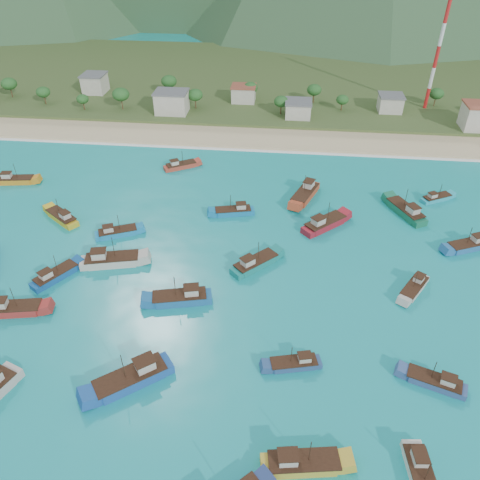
# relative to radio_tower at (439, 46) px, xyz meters

# --- Properties ---
(ground) EXTENTS (600.00, 600.00, 0.00)m
(ground) POSITION_rel_radio_tower_xyz_m (-64.18, -108.00, -22.86)
(ground) COLOR #0B7482
(ground) RESTS_ON ground
(beach) EXTENTS (400.00, 18.00, 1.20)m
(beach) POSITION_rel_radio_tower_xyz_m (-64.18, -29.00, -22.86)
(beach) COLOR beige
(beach) RESTS_ON ground
(land) EXTENTS (400.00, 110.00, 2.40)m
(land) POSITION_rel_radio_tower_xyz_m (-64.18, 32.00, -22.86)
(land) COLOR #385123
(land) RESTS_ON ground
(surf_line) EXTENTS (400.00, 2.50, 0.08)m
(surf_line) POSITION_rel_radio_tower_xyz_m (-64.18, -38.50, -22.86)
(surf_line) COLOR white
(surf_line) RESTS_ON ground
(village) EXTENTS (217.32, 30.44, 7.65)m
(village) POSITION_rel_radio_tower_xyz_m (-56.39, -8.09, -18.12)
(village) COLOR beige
(village) RESTS_ON ground
(vegetation) EXTENTS (277.01, 25.61, 9.08)m
(vegetation) POSITION_rel_radio_tower_xyz_m (-61.79, -4.45, -17.71)
(vegetation) COLOR #235623
(vegetation) RESTS_ON ground
(radio_tower) EXTENTS (1.20, 1.20, 42.52)m
(radio_tower) POSITION_rel_radio_tower_xyz_m (0.00, 0.00, 0.00)
(radio_tower) COLOR red
(radio_tower) RESTS_ON ground
(boat_0) EXTENTS (9.64, 5.63, 5.47)m
(boat_0) POSITION_rel_radio_tower_xyz_m (-23.34, -121.52, -22.26)
(boat_0) COLOR #324D82
(boat_0) RESTS_ON ground
(boat_2) EXTENTS (3.83, 10.01, 5.78)m
(boat_2) POSITION_rel_radio_tower_xyz_m (-28.60, -137.24, -22.20)
(boat_2) COLOR beige
(boat_2) RESTS_ON ground
(boat_3) EXTENTS (11.21, 4.87, 6.41)m
(boat_3) POSITION_rel_radio_tower_xyz_m (-44.29, -137.17, -22.09)
(boat_3) COLOR gold
(boat_3) RESTS_ON ground
(boat_4) EXTENTS (10.03, 8.55, 6.06)m
(boat_4) POSITION_rel_radio_tower_xyz_m (-101.45, -82.30, -22.15)
(boat_4) COLOR gold
(boat_4) RESTS_ON ground
(boat_5) EXTENTS (8.50, 6.11, 4.92)m
(boat_5) POSITION_rel_radio_tower_xyz_m (-9.91, -63.27, -22.36)
(boat_5) COLOR #22A0B6
(boat_5) RESTS_ON ground
(boat_8) EXTENTS (7.87, 9.85, 5.84)m
(boat_8) POSITION_rel_radio_tower_xyz_m (-93.98, -103.06, -22.19)
(boat_8) COLOR #114A8B
(boat_8) RESTS_ON ground
(boat_11) EXTENTS (12.42, 10.73, 7.53)m
(boat_11) POSITION_rel_radio_tower_xyz_m (-71.03, -126.15, -21.88)
(boat_11) COLOR #194A99
(boat_11) RESTS_ON ground
(boat_12) EXTENTS (11.91, 5.88, 6.76)m
(boat_12) POSITION_rel_radio_tower_xyz_m (-67.22, -107.07, -22.02)
(boat_12) COLOR #195A95
(boat_12) RESTS_ON ground
(boat_13) EXTENTS (8.71, 12.24, 7.07)m
(boat_13) POSITION_rel_radio_tower_xyz_m (-19.03, -71.01, -21.97)
(boat_13) COLOR #146445
(boat_13) RESTS_ON ground
(boat_14) EXTENTS (10.69, 4.53, 6.12)m
(boat_14) POSITION_rel_radio_tower_xyz_m (-121.70, -65.89, -22.14)
(boat_14) COLOR orange
(boat_14) RESTS_ON ground
(boat_15) EXTENTS (8.95, 4.46, 5.08)m
(boat_15) POSITION_rel_radio_tower_xyz_m (-45.45, -120.22, -22.33)
(boat_15) COLOR navy
(boat_15) RESTS_ON ground
(boat_16) EXTENTS (10.09, 9.97, 6.47)m
(boat_16) POSITION_rel_radio_tower_xyz_m (-53.97, -95.07, -22.08)
(boat_16) COLOR #12756F
(boat_16) RESTS_ON ground
(boat_17) EXTENTS (10.12, 5.01, 5.75)m
(boat_17) POSITION_rel_radio_tower_xyz_m (-60.79, -75.19, -22.21)
(boat_17) COLOR #0F70A9
(boat_17) RESTS_ON ground
(boat_20) EXTENTS (12.80, 6.38, 7.26)m
(boat_20) POSITION_rel_radio_tower_xyz_m (-84.18, -97.35, -21.93)
(boat_20) COLOR #BCB7AA
(boat_20) RESTS_ON ground
(boat_21) EXTENTS (11.09, 10.56, 6.99)m
(boat_21) POSITION_rel_radio_tower_xyz_m (-38.99, -78.73, -21.98)
(boat_21) COLOR maroon
(boat_21) RESTS_ON ground
(boat_22) EXTENTS (7.94, 12.87, 7.32)m
(boat_22) POSITION_rel_radio_tower_xyz_m (-43.39, -65.43, -21.92)
(boat_22) COLOR #AD4023
(boat_22) RESTS_ON ground
(boat_24) EXTENTS (9.50, 7.13, 5.54)m
(boat_24) POSITION_rel_radio_tower_xyz_m (-78.81, -52.57, -22.25)
(boat_24) COLOR #AA3B2A
(boat_24) RESTS_ON ground
(boat_26) EXTENTS (7.22, 9.04, 5.36)m
(boat_26) POSITION_rel_radio_tower_xyz_m (-22.25, -99.05, -22.28)
(boat_26) COLOR #BCB5AB
(boat_26) RESTS_ON ground
(boat_28) EXTENTS (11.31, 5.18, 6.44)m
(boat_28) POSITION_rel_radio_tower_xyz_m (-97.62, -113.23, -22.08)
(boat_28) COLOR maroon
(boat_28) RESTS_ON ground
(boat_29) EXTENTS (9.87, 6.40, 5.64)m
(boat_29) POSITION_rel_radio_tower_xyz_m (-86.37, -86.93, -22.23)
(boat_29) COLOR #157CB5
(boat_29) RESTS_ON ground
(boat_30) EXTENTS (10.74, 6.93, 6.13)m
(boat_30) POSITION_rel_radio_tower_xyz_m (-7.60, -83.67, -22.14)
(boat_30) COLOR #235F9B
(boat_30) RESTS_ON ground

